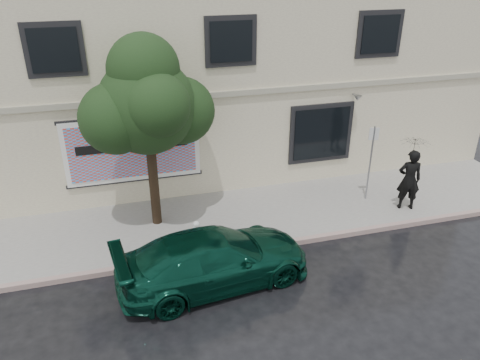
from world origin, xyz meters
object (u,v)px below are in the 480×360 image
object	(u,v)px
pedestrian	(409,180)
car	(214,259)
street_tree	(147,107)
fire_hydrant	(197,232)

from	to	relation	value
pedestrian	car	bearing A→B (deg)	33.25
street_tree	fire_hydrant	distance (m)	3.76
car	fire_hydrant	world-z (taller)	car
street_tree	pedestrian	bearing A→B (deg)	-8.97
street_tree	fire_hydrant	size ratio (longest dim) A/B	7.34
pedestrian	street_tree	size ratio (longest dim) A/B	0.40
fire_hydrant	pedestrian	bearing A→B (deg)	13.22
street_tree	fire_hydrant	bearing A→B (deg)	-55.71
car	street_tree	bearing A→B (deg)	12.32
street_tree	fire_hydrant	xyz separation A→B (m)	(0.97, -1.42, -3.34)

